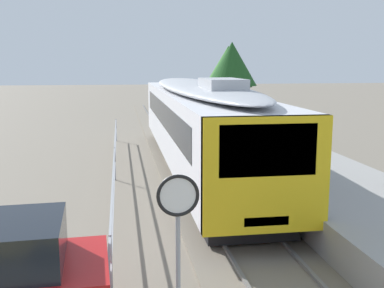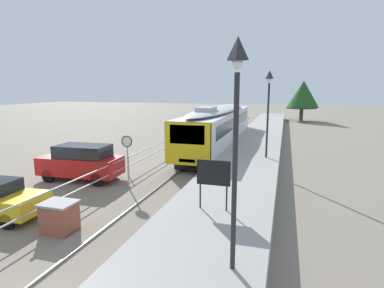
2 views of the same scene
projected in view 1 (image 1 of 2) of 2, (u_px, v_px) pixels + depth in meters
ground_plane at (123, 174)px, 18.41m from camera, size 160.00×160.00×0.00m
track_rails at (197, 170)px, 18.86m from camera, size 3.20×60.00×0.14m
commuter_train at (198, 119)px, 18.43m from camera, size 2.82×18.03×3.74m
station_platform at (274, 158)px, 19.28m from camera, size 3.90×60.00×0.90m
speed_limit_sign at (178, 221)px, 6.54m from camera, size 0.61×0.10×2.81m
carpark_fence at (110, 252)px, 8.47m from camera, size 0.06×36.06×1.25m
tree_behind_carpark at (232, 64)px, 45.57m from camera, size 5.00×5.00×6.44m
tree_behind_station_far at (228, 67)px, 46.34m from camera, size 4.90×4.90×6.08m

